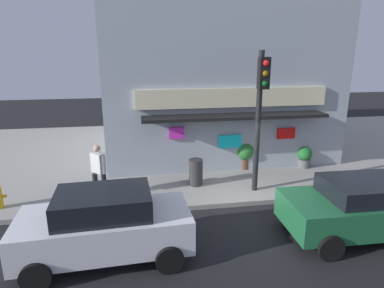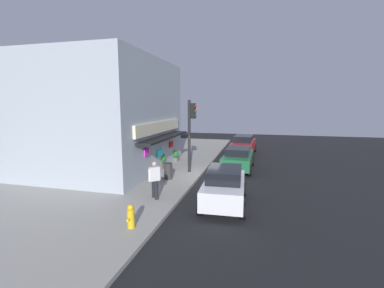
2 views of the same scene
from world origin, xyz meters
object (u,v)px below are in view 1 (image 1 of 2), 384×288
Objects in this scene: traffic_light at (260,104)px; trash_can at (196,172)px; potted_plant_by_window at (305,157)px; potted_plant_by_doorway at (244,152)px; parked_car_white at (105,225)px; pedestrian at (99,169)px; parked_car_green at (369,206)px.

traffic_light is 4.91× the size of trash_can.
trash_can is 4.76m from potted_plant_by_window.
potted_plant_by_doorway is (0.30, 2.23, -2.29)m from traffic_light.
traffic_light is 5.87m from parked_car_white.
trash_can reaches higher than potted_plant_by_window.
trash_can is 0.83× the size of potted_plant_by_doorway.
traffic_light is 5.46× the size of potted_plant_by_window.
potted_plant_by_doorway is 0.28× the size of parked_car_white.
potted_plant_by_window is (7.85, 1.57, -0.52)m from pedestrian.
trash_can is 5.41m from parked_car_green.
potted_plant_by_doorway is at bearing 109.10° from parked_car_green.
parked_car_green is (-0.70, -4.79, 0.21)m from potted_plant_by_window.
traffic_light is 1.15× the size of parked_car_white.
trash_can is 4.57m from parked_car_white.
traffic_light is at bearing 30.57° from parked_car_white.
potted_plant_by_window is 0.19× the size of parked_car_green.
pedestrian is 3.18m from parked_car_white.
trash_can is 0.23× the size of parked_car_white.
potted_plant_by_doorway is 7.03m from parked_car_white.
traffic_light is 3.21m from potted_plant_by_doorway.
potted_plant_by_window is at bearing 32.42° from parked_car_white.
potted_plant_by_window is 8.79m from parked_car_white.
pedestrian is 0.43× the size of parked_car_white.
pedestrian reaches higher than potted_plant_by_window.
traffic_light is 4.18m from parked_car_green.
potted_plant_by_doorway is at bearing 18.87° from pedestrian.
potted_plant_by_window is 0.21× the size of parked_car_white.
potted_plant_by_window is (4.64, 1.08, -0.02)m from trash_can.
traffic_light reaches higher than parked_car_green.
trash_can is 0.21× the size of parked_car_green.
trash_can is 0.54× the size of pedestrian.
potted_plant_by_doorway is (5.40, 1.85, -0.30)m from pedestrian.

